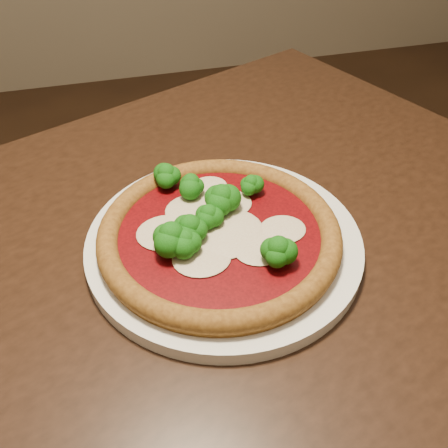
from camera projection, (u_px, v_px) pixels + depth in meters
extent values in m
plane|color=black|center=(211.00, 419.00, 1.25)|extent=(4.00, 4.00, 0.00)
cube|color=black|center=(170.00, 267.00, 0.64)|extent=(1.36, 1.16, 0.04)
cylinder|color=black|center=(278.00, 204.00, 1.33)|extent=(0.06, 0.06, 0.71)
cylinder|color=silver|center=(224.00, 242.00, 0.63)|extent=(0.35, 0.35, 0.02)
cylinder|color=brown|center=(219.00, 237.00, 0.62)|extent=(0.29, 0.29, 0.01)
torus|color=brown|center=(219.00, 233.00, 0.61)|extent=(0.30, 0.30, 0.03)
cylinder|color=#5E0407|center=(219.00, 232.00, 0.61)|extent=(0.25, 0.25, 0.00)
ellipsoid|color=beige|center=(227.00, 203.00, 0.65)|extent=(0.07, 0.06, 0.01)
ellipsoid|color=beige|center=(194.00, 210.00, 0.64)|extent=(0.08, 0.07, 0.01)
ellipsoid|color=beige|center=(166.00, 232.00, 0.61)|extent=(0.07, 0.07, 0.01)
ellipsoid|color=beige|center=(283.00, 229.00, 0.61)|extent=(0.06, 0.05, 0.00)
ellipsoid|color=beige|center=(259.00, 249.00, 0.59)|extent=(0.06, 0.06, 0.00)
ellipsoid|color=beige|center=(209.00, 186.00, 0.68)|extent=(0.05, 0.04, 0.00)
ellipsoid|color=beige|center=(202.00, 258.00, 0.57)|extent=(0.07, 0.06, 0.01)
ellipsoid|color=beige|center=(222.00, 232.00, 0.61)|extent=(0.10, 0.09, 0.01)
ellipsoid|color=#187112|center=(185.00, 241.00, 0.57)|extent=(0.04, 0.04, 0.03)
ellipsoid|color=#187112|center=(251.00, 183.00, 0.65)|extent=(0.03, 0.03, 0.03)
ellipsoid|color=#187112|center=(222.00, 197.00, 0.62)|extent=(0.05, 0.05, 0.04)
ellipsoid|color=#187112|center=(190.00, 227.00, 0.58)|extent=(0.05, 0.05, 0.04)
ellipsoid|color=#187112|center=(209.00, 215.00, 0.60)|extent=(0.04, 0.04, 0.03)
ellipsoid|color=#187112|center=(166.00, 174.00, 0.66)|extent=(0.04, 0.04, 0.04)
ellipsoid|color=#187112|center=(171.00, 236.00, 0.57)|extent=(0.05, 0.05, 0.04)
ellipsoid|color=#187112|center=(278.00, 249.00, 0.55)|extent=(0.05, 0.05, 0.04)
ellipsoid|color=#187112|center=(191.00, 184.00, 0.65)|extent=(0.04, 0.04, 0.03)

